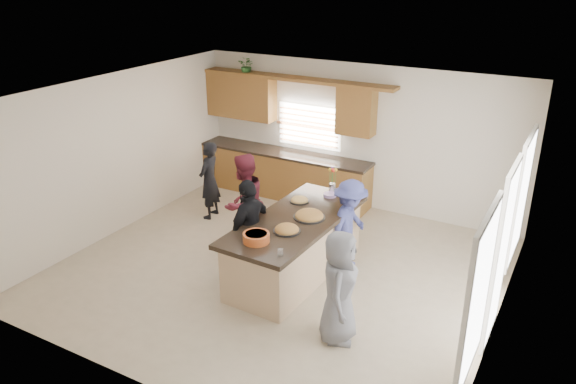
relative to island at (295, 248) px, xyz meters
The scene contains 18 objects.
floor 0.53m from the island, behind, with size 6.50×6.50×0.00m, color #C3AF91.
room_shell 1.48m from the island, behind, with size 6.52×6.02×2.81m.
back_cabinetry 3.25m from the island, 122.87° to the left, with size 4.08×0.66×2.46m.
right_wall_glazing 3.08m from the island, ahead, with size 0.06×4.00×2.25m.
island is the anchor object (origin of this frame).
platter_front 0.70m from the island, 77.21° to the right, with size 0.39×0.39×0.16m.
platter_mid 0.57m from the island, 35.70° to the left, with size 0.48×0.48×0.19m.
platter_back 0.82m from the island, 112.49° to the left, with size 0.31×0.31×0.13m.
salad_bowl 1.09m from the island, 96.96° to the right, with size 0.37×0.37×0.13m.
clear_cup 1.28m from the island, 71.47° to the right, with size 0.07×0.07×0.09m, color white.
plate_stack 1.16m from the island, 85.27° to the left, with size 0.22×0.22×0.05m, color #C199DE.
flower_vase 1.39m from the island, 87.23° to the left, with size 0.14×0.14×0.44m.
potted_plant 4.38m from the island, 133.19° to the left, with size 0.33×0.28×0.36m, color #326C2B.
woman_left_back 2.66m from the island, 155.75° to the left, with size 0.54×0.35×1.48m, color black.
woman_left_mid 1.23m from the island, 165.06° to the left, with size 0.82×0.64×1.69m, color maroon.
woman_left_front 0.77m from the island, 144.33° to the right, with size 0.94×0.39×1.60m, color black.
woman_right_back 0.91m from the island, 42.97° to the left, with size 0.95×0.55×1.48m, color #3B4081.
woman_right_front 1.72m from the island, 42.72° to the right, with size 0.74×0.48×1.52m, color slate.
Camera 1 is at (3.88, -6.68, 4.53)m, focal length 35.00 mm.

